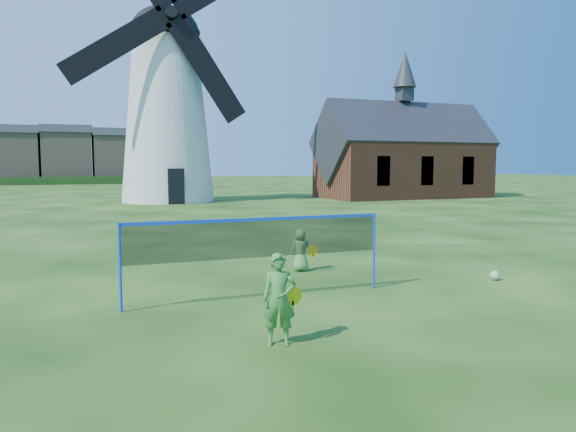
% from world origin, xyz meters
% --- Properties ---
extents(ground, '(220.00, 220.00, 0.00)m').
position_xyz_m(ground, '(0.00, 0.00, 0.00)').
color(ground, black).
rests_on(ground, ground).
extents(windmill, '(13.75, 6.30, 19.04)m').
position_xyz_m(windmill, '(2.39, 28.51, 6.63)').
color(windmill, silver).
rests_on(windmill, ground).
extents(chapel, '(13.25, 6.43, 11.21)m').
position_xyz_m(chapel, '(20.22, 26.53, 3.15)').
color(chapel, brown).
rests_on(chapel, ground).
extents(badminton_net, '(5.05, 0.05, 1.55)m').
position_xyz_m(badminton_net, '(-0.64, -0.10, 1.14)').
color(badminton_net, blue).
rests_on(badminton_net, ground).
extents(player_girl, '(0.70, 0.46, 1.31)m').
position_xyz_m(player_girl, '(-1.21, -2.70, 0.65)').
color(player_girl, '#3B8234').
rests_on(player_girl, ground).
extents(player_boy, '(0.63, 0.43, 1.02)m').
position_xyz_m(player_boy, '(1.16, 2.09, 0.51)').
color(player_boy, '#5E9F4D').
rests_on(player_boy, ground).
extents(play_ball, '(0.22, 0.22, 0.22)m').
position_xyz_m(play_ball, '(4.73, -0.44, 0.11)').
color(play_ball, green).
rests_on(play_ball, ground).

